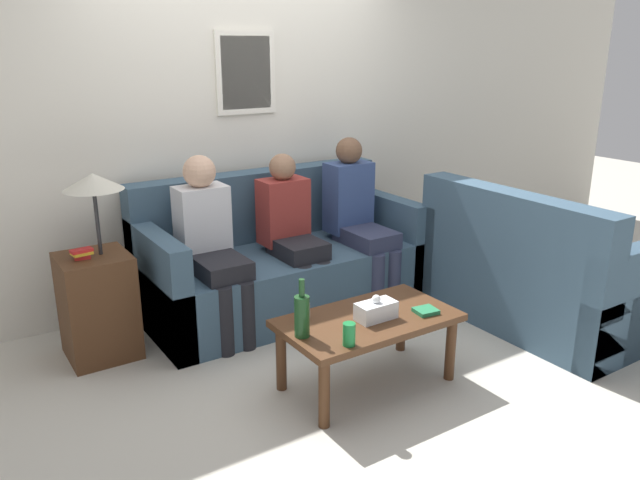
{
  "coord_description": "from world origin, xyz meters",
  "views": [
    {
      "loc": [
        -2.14,
        -3.28,
        1.9
      ],
      "look_at": [
        -0.07,
        -0.11,
        0.71
      ],
      "focal_mm": 35.0,
      "sensor_mm": 36.0,
      "label": 1
    }
  ],
  "objects_px": {
    "couch_side": "(536,277)",
    "person_right": "(358,214)",
    "person_middle": "(291,229)",
    "coffee_table": "(368,327)",
    "person_left": "(211,240)",
    "drinking_glass": "(303,311)",
    "couch_main": "(279,264)",
    "wine_bottle": "(302,315)"
  },
  "relations": [
    {
      "from": "coffee_table",
      "to": "person_left",
      "type": "height_order",
      "value": "person_left"
    },
    {
      "from": "drinking_glass",
      "to": "person_right",
      "type": "xyz_separation_m",
      "value": [
        1.06,
        0.92,
        0.2
      ]
    },
    {
      "from": "person_left",
      "to": "person_right",
      "type": "distance_m",
      "value": 1.2
    },
    {
      "from": "coffee_table",
      "to": "person_middle",
      "type": "xyz_separation_m",
      "value": [
        0.17,
        1.13,
        0.28
      ]
    },
    {
      "from": "wine_bottle",
      "to": "person_middle",
      "type": "distance_m",
      "value": 1.29
    },
    {
      "from": "person_left",
      "to": "person_right",
      "type": "xyz_separation_m",
      "value": [
        1.2,
        -0.01,
        0.0
      ]
    },
    {
      "from": "couch_side",
      "to": "drinking_glass",
      "type": "xyz_separation_m",
      "value": [
        -1.84,
        0.15,
        0.13
      ]
    },
    {
      "from": "couch_side",
      "to": "person_right",
      "type": "xyz_separation_m",
      "value": [
        -0.78,
        1.07,
        0.33
      ]
    },
    {
      "from": "couch_main",
      "to": "drinking_glass",
      "type": "bearing_deg",
      "value": -113.02
    },
    {
      "from": "person_middle",
      "to": "person_right",
      "type": "bearing_deg",
      "value": -2.04
    },
    {
      "from": "drinking_glass",
      "to": "person_left",
      "type": "xyz_separation_m",
      "value": [
        -0.14,
        0.93,
        0.19
      ]
    },
    {
      "from": "person_middle",
      "to": "couch_side",
      "type": "bearing_deg",
      "value": -38.75
    },
    {
      "from": "couch_main",
      "to": "wine_bottle",
      "type": "bearing_deg",
      "value": -114.53
    },
    {
      "from": "couch_side",
      "to": "coffee_table",
      "type": "xyz_separation_m",
      "value": [
        -1.52,
        -0.04,
        0.03
      ]
    },
    {
      "from": "couch_main",
      "to": "coffee_table",
      "type": "distance_m",
      "value": 1.29
    },
    {
      "from": "couch_side",
      "to": "person_right",
      "type": "height_order",
      "value": "person_right"
    },
    {
      "from": "person_left",
      "to": "wine_bottle",
      "type": "bearing_deg",
      "value": -89.13
    },
    {
      "from": "wine_bottle",
      "to": "person_right",
      "type": "height_order",
      "value": "person_right"
    },
    {
      "from": "person_middle",
      "to": "person_right",
      "type": "distance_m",
      "value": 0.58
    },
    {
      "from": "couch_side",
      "to": "coffee_table",
      "type": "height_order",
      "value": "couch_side"
    },
    {
      "from": "wine_bottle",
      "to": "drinking_glass",
      "type": "distance_m",
      "value": 0.24
    },
    {
      "from": "person_left",
      "to": "couch_main",
      "type": "bearing_deg",
      "value": 14.78
    },
    {
      "from": "coffee_table",
      "to": "person_left",
      "type": "xyz_separation_m",
      "value": [
        -0.46,
        1.12,
        0.3
      ]
    },
    {
      "from": "couch_side",
      "to": "coffee_table",
      "type": "relative_size",
      "value": 1.51
    },
    {
      "from": "coffee_table",
      "to": "drinking_glass",
      "type": "bearing_deg",
      "value": 148.64
    },
    {
      "from": "wine_bottle",
      "to": "person_middle",
      "type": "bearing_deg",
      "value": 61.78
    },
    {
      "from": "drinking_glass",
      "to": "person_middle",
      "type": "distance_m",
      "value": 1.07
    },
    {
      "from": "couch_side",
      "to": "person_right",
      "type": "relative_size",
      "value": 1.23
    },
    {
      "from": "drinking_glass",
      "to": "person_middle",
      "type": "bearing_deg",
      "value": 62.69
    },
    {
      "from": "person_middle",
      "to": "person_right",
      "type": "xyz_separation_m",
      "value": [
        0.58,
        -0.02,
        0.03
      ]
    },
    {
      "from": "drinking_glass",
      "to": "person_left",
      "type": "relative_size",
      "value": 0.07
    },
    {
      "from": "coffee_table",
      "to": "person_left",
      "type": "relative_size",
      "value": 0.83
    },
    {
      "from": "drinking_glass",
      "to": "person_left",
      "type": "distance_m",
      "value": 0.96
    },
    {
      "from": "couch_side",
      "to": "person_middle",
      "type": "height_order",
      "value": "person_middle"
    },
    {
      "from": "person_left",
      "to": "person_middle",
      "type": "height_order",
      "value": "person_left"
    },
    {
      "from": "couch_side",
      "to": "coffee_table",
      "type": "distance_m",
      "value": 1.52
    },
    {
      "from": "wine_bottle",
      "to": "drinking_glass",
      "type": "xyz_separation_m",
      "value": [
        0.12,
        0.19,
        -0.08
      ]
    },
    {
      "from": "coffee_table",
      "to": "wine_bottle",
      "type": "bearing_deg",
      "value": -179.83
    },
    {
      "from": "coffee_table",
      "to": "couch_side",
      "type": "bearing_deg",
      "value": 1.58
    },
    {
      "from": "person_middle",
      "to": "person_right",
      "type": "relative_size",
      "value": 0.94
    },
    {
      "from": "drinking_glass",
      "to": "person_middle",
      "type": "height_order",
      "value": "person_middle"
    },
    {
      "from": "person_right",
      "to": "person_middle",
      "type": "bearing_deg",
      "value": 177.96
    }
  ]
}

